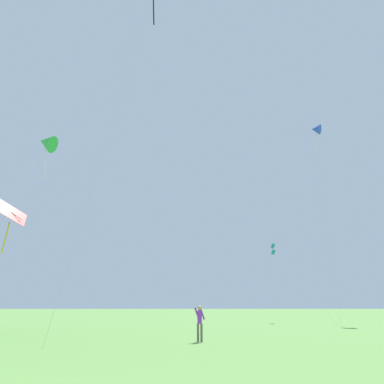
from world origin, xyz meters
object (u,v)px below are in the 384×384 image
(kite_red_high, at_px, (10,219))
(kite_teal_box, at_px, (273,250))
(kite_green_small, at_px, (46,143))
(kite_blue_delta, at_px, (316,130))
(person_with_spool, at_px, (200,320))

(kite_red_high, bearing_deg, kite_teal_box, 41.95)
(kite_green_small, xyz_separation_m, kite_red_high, (0.86, -5.58, -8.27))
(kite_blue_delta, xyz_separation_m, kite_red_high, (-30.20, -22.09, -18.88))
(kite_blue_delta, bearing_deg, kite_red_high, -143.82)
(kite_teal_box, distance_m, kite_blue_delta, 19.67)
(person_with_spool, bearing_deg, kite_green_small, 146.87)
(kite_teal_box, bearing_deg, kite_red_high, -138.05)
(kite_green_small, relative_size, kite_teal_box, 1.81)
(kite_red_high, height_order, person_with_spool, kite_red_high)
(kite_green_small, relative_size, kite_red_high, 1.92)
(kite_blue_delta, relative_size, kite_red_high, 3.16)
(kite_green_small, bearing_deg, person_with_spool, -33.13)
(kite_blue_delta, relative_size, person_with_spool, 15.21)
(kite_green_small, bearing_deg, kite_teal_box, 31.91)
(kite_red_high, xyz_separation_m, person_with_spool, (12.26, -2.99, -6.06))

